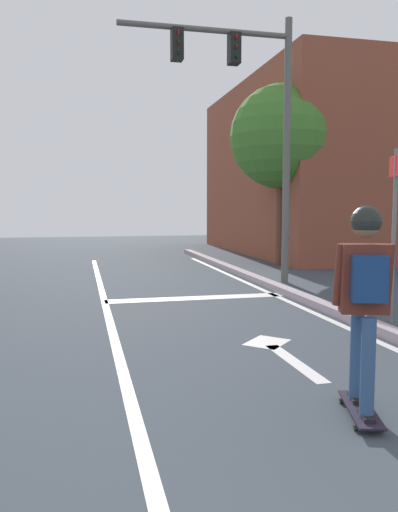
{
  "coord_description": "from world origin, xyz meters",
  "views": [
    {
      "loc": [
        -0.45,
        -0.52,
        1.7
      ],
      "look_at": [
        1.17,
        6.36,
        1.02
      ],
      "focal_mm": 35.27,
      "sensor_mm": 36.0,
      "label": 1
    }
  ],
  "objects_px": {
    "traffic_signal_mast": "(249,100)",
    "roadside_tree": "(281,137)",
    "street_sign_post": "(395,211)",
    "skateboard": "(360,409)",
    "skater": "(365,282)"
  },
  "relations": [
    {
      "from": "traffic_signal_mast",
      "to": "street_sign_post",
      "type": "bearing_deg",
      "value": -78.79
    },
    {
      "from": "skater",
      "to": "street_sign_post",
      "type": "height_order",
      "value": "street_sign_post"
    },
    {
      "from": "street_sign_post",
      "to": "roadside_tree",
      "type": "bearing_deg",
      "value": 79.98
    },
    {
      "from": "skateboard",
      "to": "roadside_tree",
      "type": "relative_size",
      "value": 0.15
    },
    {
      "from": "skateboard",
      "to": "roadside_tree",
      "type": "height_order",
      "value": "roadside_tree"
    },
    {
      "from": "traffic_signal_mast",
      "to": "roadside_tree",
      "type": "xyz_separation_m",
      "value": [
        2.16,
        3.36,
        -0.27
      ]
    },
    {
      "from": "skater",
      "to": "street_sign_post",
      "type": "xyz_separation_m",
      "value": [
        2.26,
        2.94,
        0.54
      ]
    },
    {
      "from": "traffic_signal_mast",
      "to": "street_sign_post",
      "type": "xyz_separation_m",
      "value": [
        0.83,
        -4.18,
        -2.39
      ]
    },
    {
      "from": "skater",
      "to": "street_sign_post",
      "type": "bearing_deg",
      "value": 52.41
    },
    {
      "from": "skateboard",
      "to": "street_sign_post",
      "type": "xyz_separation_m",
      "value": [
        2.25,
        2.92,
        1.59
      ]
    },
    {
      "from": "skateboard",
      "to": "traffic_signal_mast",
      "type": "distance_m",
      "value": 8.26
    },
    {
      "from": "traffic_signal_mast",
      "to": "street_sign_post",
      "type": "relative_size",
      "value": 2.29
    },
    {
      "from": "street_sign_post",
      "to": "skater",
      "type": "bearing_deg",
      "value": -127.59
    },
    {
      "from": "skateboard",
      "to": "skater",
      "type": "bearing_deg",
      "value": -107.62
    },
    {
      "from": "skateboard",
      "to": "roadside_tree",
      "type": "xyz_separation_m",
      "value": [
        3.59,
        10.46,
        3.7
      ]
    }
  ]
}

